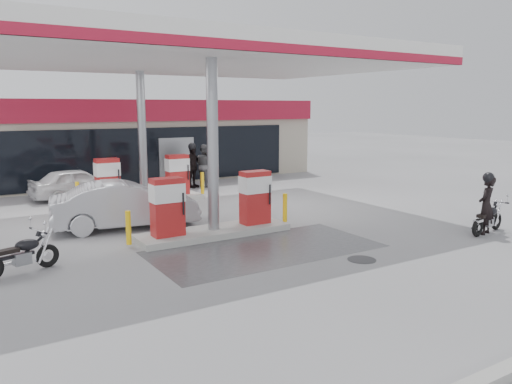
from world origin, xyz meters
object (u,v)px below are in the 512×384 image
biker_main (486,205)px  parked_motorcycle (21,256)px  pump_island_near (214,211)px  main_motorcycle (488,220)px  pump_island_far (144,184)px  hatchback_silver (126,205)px  sedan_white (77,183)px  attendant (205,165)px  biker_walking (192,167)px  parked_car_right (261,161)px

biker_main → parked_motorcycle: biker_main is taller
pump_island_near → main_motorcycle: size_ratio=2.90×
pump_island_far → hatchback_silver: size_ratio=1.18×
parked_motorcycle → biker_main: bearing=-33.0°
pump_island_near → sedan_white: (-2.06, 8.20, -0.09)m
sedan_white → attendant: 5.78m
pump_island_near → hatchback_silver: size_ratio=1.18×
pump_island_far → hatchback_silver: 4.24m
pump_island_near → biker_walking: 8.75m
parked_motorcycle → biker_walking: biker_walking is taller
parked_motorcycle → biker_walking: size_ratio=0.90×
pump_island_far → pump_island_near: bearing=-90.0°
pump_island_far → biker_main: bearing=-55.9°
biker_walking → attendant: bearing=-22.5°
main_motorcycle → sedan_white: bearing=116.4°
parked_car_right → biker_walking: bearing=139.3°
pump_island_near → attendant: (3.71, 8.26, 0.27)m
main_motorcycle → biker_walking: bearing=97.7°
attendant → parked_car_right: attendant is taller
main_motorcycle → biker_main: size_ratio=1.03×
biker_walking → pump_island_far: bearing=-172.2°
attendant → pump_island_far: bearing=107.1°
parked_motorcycle → hatchback_silver: 4.44m
parked_car_right → pump_island_far: bearing=140.6°
hatchback_silver → biker_walking: (4.95, 6.00, 0.25)m
pump_island_near → sedan_white: pump_island_near is taller
attendant → sedan_white: bearing=76.4°
biker_main → attendant: bearing=-92.6°
parked_motorcycle → parked_car_right: parked_car_right is taller
pump_island_near → attendant: 9.06m
pump_island_far → biker_main: 12.11m
main_motorcycle → parked_motorcycle: parked_motorcycle is taller
parked_motorcycle → hatchback_silver: hatchback_silver is taller
sedan_white → attendant: (5.77, 0.06, 0.36)m
biker_walking → biker_main: bearing=-100.9°
hatchback_silver → pump_island_near: bearing=-130.1°
parked_motorcycle → biker_walking: 12.19m
biker_main → hatchback_silver: (-8.69, 6.23, -0.14)m
biker_main → biker_walking: size_ratio=0.89×
attendant → parked_car_right: bearing=-69.8°
pump_island_far → main_motorcycle: 12.19m
pump_island_near → hatchback_silver: 2.90m
parked_car_right → biker_walking: (-6.10, -3.80, 0.42)m
pump_island_far → attendant: bearing=31.4°
hatchback_silver → parked_car_right: bearing=-39.2°
pump_island_near → main_motorcycle: bearing=-29.7°
attendant → biker_walking: bearing=81.2°
biker_main → parked_motorcycle: size_ratio=0.98×
pump_island_near → parked_motorcycle: size_ratio=2.94×
pump_island_far → sedan_white: size_ratio=1.41×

